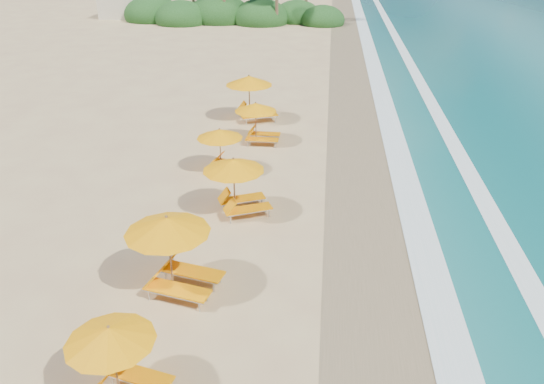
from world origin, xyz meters
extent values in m
plane|color=tan|center=(0.00, 0.00, 0.00)|extent=(160.00, 160.00, 0.00)
cube|color=#8D7654|center=(4.00, 0.00, 0.01)|extent=(4.00, 160.00, 0.01)
cube|color=white|center=(5.50, 0.00, 0.03)|extent=(1.20, 160.00, 0.01)
cube|color=white|center=(8.50, 0.00, 0.02)|extent=(0.80, 160.00, 0.01)
cylinder|color=olive|center=(-2.77, -8.84, 1.02)|extent=(0.05, 0.05, 2.03)
cone|color=#FF9B05|center=(-2.77, -8.84, 1.86)|extent=(2.52, 2.52, 0.41)
sphere|color=olive|center=(-2.77, -8.84, 2.09)|extent=(0.07, 0.07, 0.07)
cylinder|color=olive|center=(-2.61, -4.60, 1.25)|extent=(0.06, 0.06, 2.49)
cone|color=#FF9B05|center=(-2.61, -4.60, 2.28)|extent=(3.08, 3.08, 0.50)
sphere|color=olive|center=(-2.61, -4.60, 2.56)|extent=(0.09, 0.09, 0.09)
cylinder|color=olive|center=(-1.49, 0.35, 1.14)|extent=(0.06, 0.06, 2.29)
cone|color=#FF9B05|center=(-1.49, 0.35, 2.09)|extent=(3.10, 3.10, 0.46)
sphere|color=olive|center=(-1.49, 0.35, 2.35)|extent=(0.08, 0.08, 0.08)
cylinder|color=olive|center=(-2.79, 4.24, 1.01)|extent=(0.05, 0.05, 2.01)
cone|color=#FF9B05|center=(-2.79, 4.24, 1.84)|extent=(2.48, 2.48, 0.40)
sphere|color=olive|center=(-2.79, 4.24, 2.06)|extent=(0.07, 0.07, 0.07)
cylinder|color=olive|center=(-1.68, 8.02, 1.04)|extent=(0.05, 0.05, 2.08)
cone|color=#FF9B05|center=(-1.68, 8.02, 1.91)|extent=(2.17, 2.17, 0.42)
sphere|color=olive|center=(-1.68, 8.02, 2.14)|extent=(0.07, 0.07, 0.07)
cylinder|color=olive|center=(-2.50, 11.43, 1.28)|extent=(0.06, 0.06, 2.56)
cone|color=#FF9B05|center=(-2.50, 11.43, 2.35)|extent=(3.42, 3.42, 0.51)
sphere|color=olive|center=(-2.50, 11.43, 2.63)|extent=(0.09, 0.09, 0.09)
ellipsoid|color=#163D14|center=(-6.00, 45.00, 0.62)|extent=(6.40, 6.40, 4.16)
ellipsoid|color=#163D14|center=(-11.00, 46.00, 0.70)|extent=(7.20, 7.20, 4.68)
ellipsoid|color=#163D14|center=(-15.00, 44.00, 0.58)|extent=(6.00, 6.00, 3.90)
ellipsoid|color=#163D14|center=(-2.00, 47.00, 0.55)|extent=(5.60, 5.60, 3.64)
ellipsoid|color=#163D14|center=(-19.00, 46.00, 0.64)|extent=(6.60, 6.60, 4.29)
ellipsoid|color=#163D14|center=(1.00, 45.00, 0.49)|extent=(5.00, 5.00, 3.25)
cylinder|color=brown|center=(-4.00, 43.00, 2.50)|extent=(0.36, 0.36, 5.00)
cube|color=beige|center=(-22.00, 48.00, 1.40)|extent=(7.00, 5.00, 2.80)
camera|label=1|loc=(1.86, -17.71, 10.16)|focal=35.24mm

